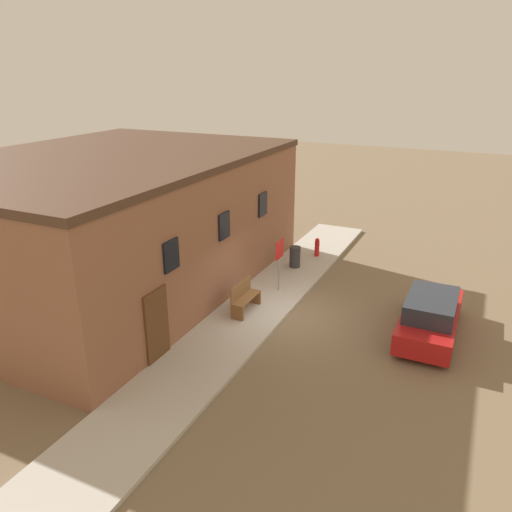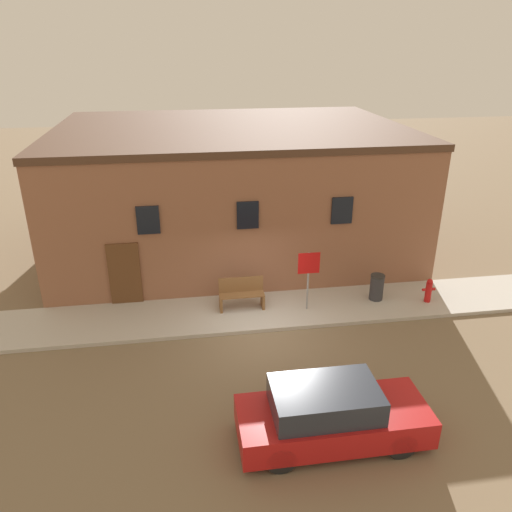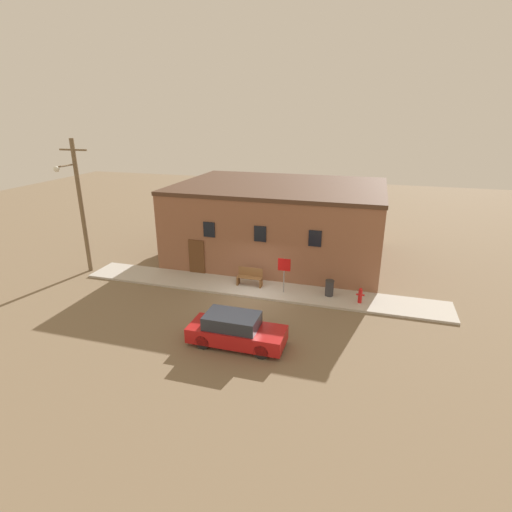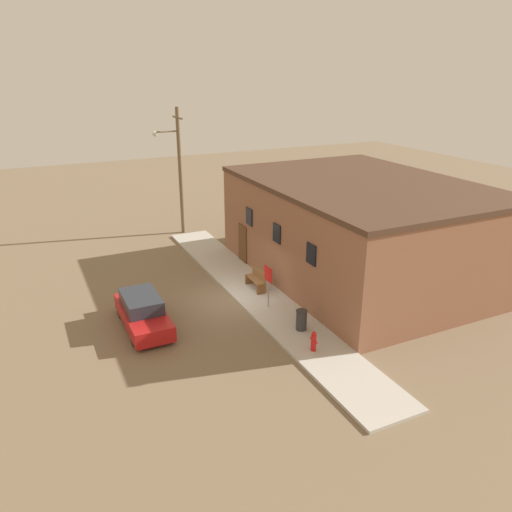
{
  "view_description": "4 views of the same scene",
  "coord_description": "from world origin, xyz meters",
  "px_view_note": "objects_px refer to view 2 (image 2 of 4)",
  "views": [
    {
      "loc": [
        -14.05,
        -5.45,
        7.87
      ],
      "look_at": [
        -0.04,
        1.17,
        2.0
      ],
      "focal_mm": 35.0,
      "sensor_mm": 36.0,
      "label": 1
    },
    {
      "loc": [
        -2.13,
        -12.53,
        8.08
      ],
      "look_at": [
        -0.04,
        1.17,
        2.0
      ],
      "focal_mm": 35.0,
      "sensor_mm": 36.0,
      "label": 2
    },
    {
      "loc": [
        5.76,
        -18.42,
        9.31
      ],
      "look_at": [
        -0.04,
        1.17,
        2.0
      ],
      "focal_mm": 28.0,
      "sensor_mm": 36.0,
      "label": 3
    },
    {
      "loc": [
        19.59,
        -8.23,
        10.29
      ],
      "look_at": [
        -0.04,
        1.17,
        2.0
      ],
      "focal_mm": 35.0,
      "sensor_mm": 36.0,
      "label": 4
    }
  ],
  "objects_px": {
    "stop_sign": "(309,270)",
    "parked_car": "(331,415)",
    "trash_bin": "(377,287)",
    "bench": "(242,294)",
    "fire_hydrant": "(429,290)"
  },
  "relations": [
    {
      "from": "bench",
      "to": "trash_bin",
      "type": "height_order",
      "value": "bench"
    },
    {
      "from": "stop_sign",
      "to": "trash_bin",
      "type": "height_order",
      "value": "stop_sign"
    },
    {
      "from": "parked_car",
      "to": "trash_bin",
      "type": "bearing_deg",
      "value": 60.33
    },
    {
      "from": "parked_car",
      "to": "stop_sign",
      "type": "bearing_deg",
      "value": 81.07
    },
    {
      "from": "stop_sign",
      "to": "bench",
      "type": "distance_m",
      "value": 2.27
    },
    {
      "from": "bench",
      "to": "fire_hydrant",
      "type": "bearing_deg",
      "value": -4.75
    },
    {
      "from": "trash_bin",
      "to": "parked_car",
      "type": "xyz_separation_m",
      "value": [
        -3.28,
        -5.75,
        0.1
      ]
    },
    {
      "from": "stop_sign",
      "to": "bench",
      "type": "relative_size",
      "value": 1.37
    },
    {
      "from": "stop_sign",
      "to": "bench",
      "type": "xyz_separation_m",
      "value": [
        -2.05,
        0.4,
        -0.88
      ]
    },
    {
      "from": "trash_bin",
      "to": "parked_car",
      "type": "distance_m",
      "value": 6.62
    },
    {
      "from": "trash_bin",
      "to": "parked_car",
      "type": "bearing_deg",
      "value": -119.67
    },
    {
      "from": "stop_sign",
      "to": "parked_car",
      "type": "height_order",
      "value": "stop_sign"
    },
    {
      "from": "stop_sign",
      "to": "parked_car",
      "type": "relative_size",
      "value": 0.47
    },
    {
      "from": "bench",
      "to": "parked_car",
      "type": "relative_size",
      "value": 0.35
    },
    {
      "from": "bench",
      "to": "trash_bin",
      "type": "xyz_separation_m",
      "value": [
        4.47,
        -0.09,
        -0.05
      ]
    }
  ]
}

